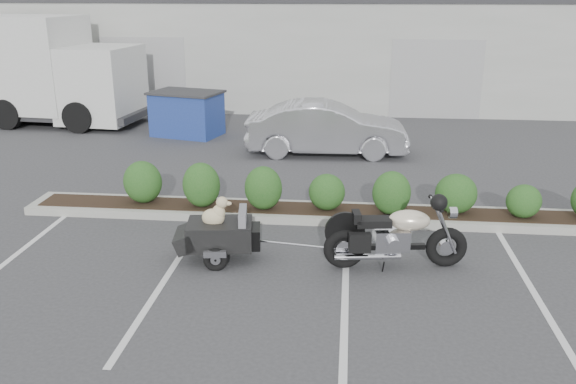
# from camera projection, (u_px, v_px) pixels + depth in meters

# --- Properties ---
(ground) EXTENTS (90.00, 90.00, 0.00)m
(ground) POSITION_uv_depth(u_px,v_px,m) (270.00, 264.00, 9.66)
(ground) COLOR #38383A
(ground) RESTS_ON ground
(planter_kerb) EXTENTS (12.00, 1.00, 0.15)m
(planter_kerb) POSITION_uv_depth(u_px,v_px,m) (337.00, 214.00, 11.62)
(planter_kerb) COLOR #9E9E93
(planter_kerb) RESTS_ON ground
(building) EXTENTS (26.00, 10.00, 4.00)m
(building) POSITION_uv_depth(u_px,v_px,m) (323.00, 44.00, 25.07)
(building) COLOR #9EA099
(building) RESTS_ON ground
(motorcycle) EXTENTS (2.25, 0.86, 1.30)m
(motorcycle) POSITION_uv_depth(u_px,v_px,m) (396.00, 237.00, 9.39)
(motorcycle) COLOR black
(motorcycle) RESTS_ON ground
(pet_trailer) EXTENTS (1.82, 1.03, 1.07)m
(pet_trailer) POSITION_uv_depth(u_px,v_px,m) (219.00, 233.00, 9.70)
(pet_trailer) COLOR black
(pet_trailer) RESTS_ON ground
(sedan) EXTENTS (4.23, 1.59, 1.38)m
(sedan) POSITION_uv_depth(u_px,v_px,m) (327.00, 128.00, 15.90)
(sedan) COLOR silver
(sedan) RESTS_ON ground
(dumpster) EXTENTS (2.27, 1.83, 1.31)m
(dumpster) POSITION_uv_depth(u_px,v_px,m) (187.00, 113.00, 18.00)
(dumpster) COLOR navy
(dumpster) RESTS_ON ground
(delivery_truck) EXTENTS (7.56, 3.19, 3.37)m
(delivery_truck) POSITION_uv_depth(u_px,v_px,m) (30.00, 72.00, 19.51)
(delivery_truck) COLOR silver
(delivery_truck) RESTS_ON ground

